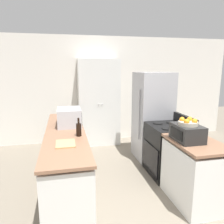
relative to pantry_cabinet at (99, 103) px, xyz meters
name	(u,v)px	position (x,y,z in m)	size (l,w,h in m)	color
wall_back	(98,90)	(0.04, 0.29, 0.28)	(7.00, 0.06, 2.60)	silver
counter_left	(66,158)	(-0.82, -1.78, -0.59)	(0.60, 2.68, 0.88)	silver
counter_right	(194,173)	(0.90, -2.67, -0.59)	(0.60, 0.89, 0.88)	silver
pantry_cabinet	(99,103)	(0.00, 0.00, 0.00)	(0.97, 0.51, 2.04)	silver
stove	(168,150)	(0.92, -1.84, -0.57)	(0.66, 0.73, 1.04)	black
refrigerator	(152,116)	(0.93, -1.09, -0.14)	(0.70, 0.70, 1.76)	#A3A3A8
microwave	(69,117)	(-0.74, -1.48, 0.01)	(0.39, 0.50, 0.30)	#B2B2B7
wine_bottle	(79,129)	(-0.62, -2.09, -0.04)	(0.08, 0.08, 0.27)	black
toaster_oven	(187,133)	(0.78, -2.61, -0.03)	(0.32, 0.43, 0.22)	black
fruit_bowl	(188,122)	(0.78, -2.62, 0.12)	(0.25, 0.25, 0.10)	#B2A893
cutting_board	(65,144)	(-0.82, -2.41, -0.13)	(0.24, 0.31, 0.02)	tan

